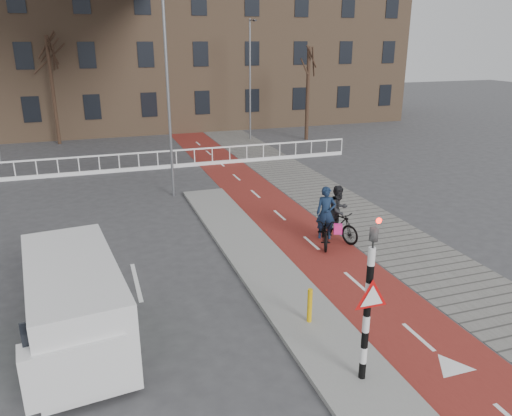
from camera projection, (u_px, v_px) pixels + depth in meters
name	position (u px, v px, depth m)	size (l,w,h in m)	color
ground	(341.00, 326.00, 12.19)	(120.00, 120.00, 0.00)	#38383A
bike_lane	(263.00, 201.00, 21.60)	(2.50, 60.00, 0.01)	maroon
sidewalk	(321.00, 194.00, 22.45)	(3.00, 60.00, 0.01)	slate
curb_island	(260.00, 262.00, 15.54)	(1.80, 16.00, 0.12)	gray
traffic_signal	(369.00, 296.00, 9.55)	(0.80, 0.80, 3.68)	black
bollard	(310.00, 305.00, 12.04)	(0.12, 0.12, 0.87)	gold
cyclist_near	(325.00, 226.00, 16.80)	(1.37, 2.07, 2.03)	black
cyclist_far	(338.00, 218.00, 17.11)	(1.15, 1.90, 1.97)	black
van	(75.00, 303.00, 11.14)	(2.39, 4.86, 2.01)	silver
railing	(100.00, 168.00, 25.81)	(28.00, 0.10, 0.99)	silver
townhouse_row	(109.00, 22.00, 37.43)	(46.00, 10.00, 15.90)	#7F6047
tree_mid	(53.00, 91.00, 32.10)	(0.22, 0.22, 6.85)	black
tree_right	(308.00, 94.00, 33.65)	(0.25, 0.25, 6.16)	black
streetlight_near	(168.00, 98.00, 20.92)	(0.12, 0.12, 8.58)	slate
streetlight_right	(250.00, 81.00, 33.52)	(0.12, 0.12, 7.88)	slate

